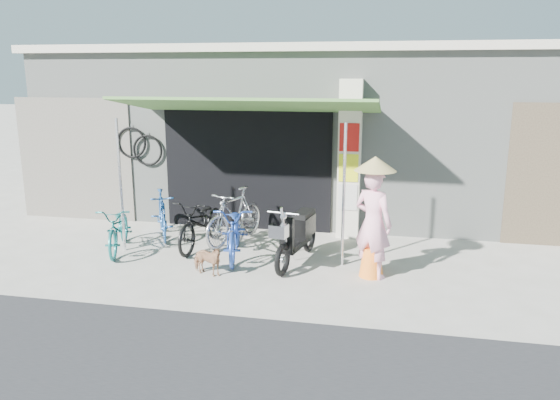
% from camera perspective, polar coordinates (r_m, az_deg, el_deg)
% --- Properties ---
extents(ground, '(80.00, 80.00, 0.00)m').
position_cam_1_polar(ground, '(8.59, -0.04, -8.08)').
color(ground, '#ACA79C').
rests_on(ground, ground).
extents(bicycle_shop, '(12.30, 5.30, 3.66)m').
position_cam_1_polar(bicycle_shop, '(13.10, 4.49, 7.56)').
color(bicycle_shop, gray).
rests_on(bicycle_shop, ground).
extents(shop_pillar, '(0.42, 0.44, 3.00)m').
position_cam_1_polar(shop_pillar, '(10.44, 7.28, 4.18)').
color(shop_pillar, beige).
rests_on(shop_pillar, ground).
extents(awning, '(4.60, 1.88, 2.72)m').
position_cam_1_polar(awning, '(9.81, -3.34, 9.66)').
color(awning, '#447132').
rests_on(awning, ground).
extents(neighbour_left, '(2.60, 0.06, 2.60)m').
position_cam_1_polar(neighbour_left, '(12.49, -20.60, 4.00)').
color(neighbour_left, '#6B665B').
rests_on(neighbour_left, ground).
extents(bike_teal, '(1.02, 1.70, 0.84)m').
position_cam_1_polar(bike_teal, '(10.10, -16.49, -2.83)').
color(bike_teal, '#176868').
rests_on(bike_teal, ground).
extents(bike_blue, '(1.06, 1.52, 0.90)m').
position_cam_1_polar(bike_blue, '(10.74, -12.23, -1.48)').
color(bike_blue, navy).
rests_on(bike_blue, ground).
extents(bike_black, '(0.77, 1.81, 0.93)m').
position_cam_1_polar(bike_black, '(9.99, -8.19, -2.35)').
color(bike_black, black).
rests_on(bike_black, ground).
extents(bike_silver, '(1.04, 1.78, 1.03)m').
position_cam_1_polar(bike_silver, '(10.17, -4.73, -1.67)').
color(bike_silver, '#B3B4B8').
rests_on(bike_silver, ground).
extents(bike_navy, '(1.00, 1.90, 0.95)m').
position_cam_1_polar(bike_navy, '(9.41, -4.68, -3.16)').
color(bike_navy, '#2344A1').
rests_on(bike_navy, ground).
extents(street_dog, '(0.64, 0.43, 0.50)m').
position_cam_1_polar(street_dog, '(8.67, -7.66, -6.26)').
color(street_dog, tan).
rests_on(street_dog, ground).
extents(moped, '(0.60, 1.81, 1.03)m').
position_cam_1_polar(moped, '(9.11, 1.85, -3.70)').
color(moped, black).
rests_on(moped, ground).
extents(nun, '(0.75, 0.66, 1.90)m').
position_cam_1_polar(nun, '(8.47, 9.71, -1.97)').
color(nun, '#F5A5BC').
rests_on(nun, ground).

